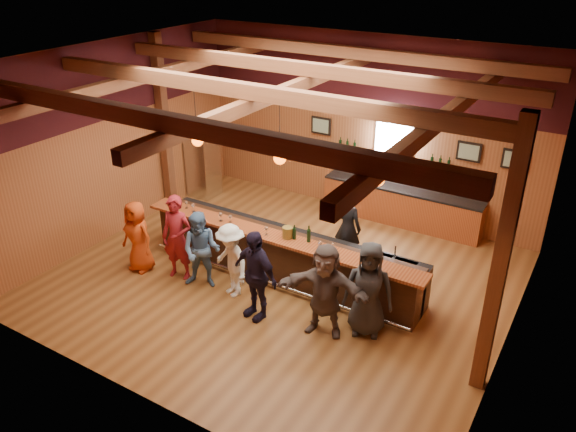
{
  "coord_description": "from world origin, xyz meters",
  "views": [
    {
      "loc": [
        5.3,
        -8.49,
        6.45
      ],
      "look_at": [
        0.0,
        0.3,
        1.35
      ],
      "focal_mm": 35.0,
      "sensor_mm": 36.0,
      "label": 1
    }
  ],
  "objects_px": {
    "customer_redvest": "(177,238)",
    "customer_denim": "(202,250)",
    "customer_white": "(231,261)",
    "ice_bucket": "(288,232)",
    "stainless_fridge": "(203,164)",
    "customer_dark": "(368,289)",
    "customer_brown": "(325,290)",
    "bartender": "(348,228)",
    "bottle_a": "(294,234)",
    "customer_navy": "(255,275)",
    "bar_counter": "(285,254)",
    "back_bar_cabinet": "(400,206)",
    "customer_orange": "(138,236)"
  },
  "relations": [
    {
      "from": "customer_redvest",
      "to": "customer_denim",
      "type": "relative_size",
      "value": 1.12
    },
    {
      "from": "customer_white",
      "to": "ice_bucket",
      "type": "distance_m",
      "value": 1.24
    },
    {
      "from": "stainless_fridge",
      "to": "customer_dark",
      "type": "bearing_deg",
      "value": -27.36
    },
    {
      "from": "ice_bucket",
      "to": "customer_brown",
      "type": "bearing_deg",
      "value": -35.69
    },
    {
      "from": "bartender",
      "to": "bottle_a",
      "type": "height_order",
      "value": "bartender"
    },
    {
      "from": "customer_brown",
      "to": "bottle_a",
      "type": "distance_m",
      "value": 1.6
    },
    {
      "from": "customer_dark",
      "to": "customer_navy",
      "type": "bearing_deg",
      "value": 178.22
    },
    {
      "from": "customer_redvest",
      "to": "bar_counter",
      "type": "bearing_deg",
      "value": 18.24
    },
    {
      "from": "stainless_fridge",
      "to": "ice_bucket",
      "type": "xyz_separation_m",
      "value": [
        4.34,
        -2.71,
        0.33
      ]
    },
    {
      "from": "bar_counter",
      "to": "customer_dark",
      "type": "relative_size",
      "value": 3.47
    },
    {
      "from": "stainless_fridge",
      "to": "ice_bucket",
      "type": "distance_m",
      "value": 5.13
    },
    {
      "from": "customer_denim",
      "to": "ice_bucket",
      "type": "relative_size",
      "value": 7.14
    },
    {
      "from": "back_bar_cabinet",
      "to": "customer_denim",
      "type": "xyz_separation_m",
      "value": [
        -2.43,
        -4.74,
        0.35
      ]
    },
    {
      "from": "customer_redvest",
      "to": "bartender",
      "type": "relative_size",
      "value": 1.09
    },
    {
      "from": "customer_redvest",
      "to": "ice_bucket",
      "type": "bearing_deg",
      "value": 9.68
    },
    {
      "from": "bar_counter",
      "to": "customer_dark",
      "type": "bearing_deg",
      "value": -20.51
    },
    {
      "from": "ice_bucket",
      "to": "customer_white",
      "type": "bearing_deg",
      "value": -132.0
    },
    {
      "from": "customer_orange",
      "to": "customer_redvest",
      "type": "height_order",
      "value": "customer_redvest"
    },
    {
      "from": "stainless_fridge",
      "to": "customer_denim",
      "type": "height_order",
      "value": "stainless_fridge"
    },
    {
      "from": "customer_dark",
      "to": "bottle_a",
      "type": "relative_size",
      "value": 5.87
    },
    {
      "from": "customer_white",
      "to": "bottle_a",
      "type": "xyz_separation_m",
      "value": [
        0.92,
        0.88,
        0.45
      ]
    },
    {
      "from": "customer_navy",
      "to": "customer_redvest",
      "type": "bearing_deg",
      "value": -175.23
    },
    {
      "from": "customer_dark",
      "to": "ice_bucket",
      "type": "relative_size",
      "value": 7.87
    },
    {
      "from": "customer_orange",
      "to": "customer_denim",
      "type": "xyz_separation_m",
      "value": [
        1.57,
        0.19,
        0.03
      ]
    },
    {
      "from": "stainless_fridge",
      "to": "customer_brown",
      "type": "height_order",
      "value": "stainless_fridge"
    },
    {
      "from": "customer_navy",
      "to": "customer_orange",
      "type": "bearing_deg",
      "value": -168.61
    },
    {
      "from": "customer_navy",
      "to": "customer_white",
      "type": "bearing_deg",
      "value": 170.49
    },
    {
      "from": "customer_denim",
      "to": "ice_bucket",
      "type": "distance_m",
      "value": 1.78
    },
    {
      "from": "bottle_a",
      "to": "back_bar_cabinet",
      "type": "bearing_deg",
      "value": 77.91
    },
    {
      "from": "customer_brown",
      "to": "bar_counter",
      "type": "bearing_deg",
      "value": 130.13
    },
    {
      "from": "customer_navy",
      "to": "bartender",
      "type": "bearing_deg",
      "value": 90.65
    },
    {
      "from": "bartender",
      "to": "ice_bucket",
      "type": "bearing_deg",
      "value": 66.44
    },
    {
      "from": "customer_orange",
      "to": "customer_redvest",
      "type": "relative_size",
      "value": 0.86
    },
    {
      "from": "customer_navy",
      "to": "bartender",
      "type": "relative_size",
      "value": 1.07
    },
    {
      "from": "customer_orange",
      "to": "bottle_a",
      "type": "distance_m",
      "value": 3.4
    },
    {
      "from": "bartender",
      "to": "back_bar_cabinet",
      "type": "bearing_deg",
      "value": -98.16
    },
    {
      "from": "customer_redvest",
      "to": "customer_navy",
      "type": "height_order",
      "value": "customer_redvest"
    },
    {
      "from": "customer_orange",
      "to": "customer_denim",
      "type": "height_order",
      "value": "customer_denim"
    },
    {
      "from": "bar_counter",
      "to": "back_bar_cabinet",
      "type": "xyz_separation_m",
      "value": [
        1.18,
        3.57,
        -0.05
      ]
    },
    {
      "from": "customer_redvest",
      "to": "ice_bucket",
      "type": "xyz_separation_m",
      "value": [
        2.13,
        0.88,
        0.31
      ]
    },
    {
      "from": "bar_counter",
      "to": "customer_white",
      "type": "bearing_deg",
      "value": -116.08
    },
    {
      "from": "customer_white",
      "to": "customer_dark",
      "type": "bearing_deg",
      "value": 30.2
    },
    {
      "from": "customer_navy",
      "to": "customer_dark",
      "type": "distance_m",
      "value": 2.07
    },
    {
      "from": "customer_navy",
      "to": "customer_brown",
      "type": "bearing_deg",
      "value": 23.16
    },
    {
      "from": "stainless_fridge",
      "to": "back_bar_cabinet",
      "type": "bearing_deg",
      "value": 11.93
    },
    {
      "from": "stainless_fridge",
      "to": "customer_brown",
      "type": "bearing_deg",
      "value": -32.91
    },
    {
      "from": "customer_orange",
      "to": "customer_white",
      "type": "xyz_separation_m",
      "value": [
        2.27,
        0.23,
        -0.01
      ]
    },
    {
      "from": "customer_denim",
      "to": "customer_navy",
      "type": "bearing_deg",
      "value": -32.05
    },
    {
      "from": "customer_navy",
      "to": "customer_denim",
      "type": "bearing_deg",
      "value": -177.77
    },
    {
      "from": "customer_brown",
      "to": "customer_dark",
      "type": "bearing_deg",
      "value": 19.94
    }
  ]
}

